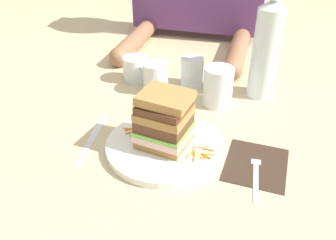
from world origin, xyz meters
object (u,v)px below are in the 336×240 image
napkin_dark (256,164)px  water_bottle (266,49)px  sandwich (164,120)px  fork (256,170)px  empty_tumbler_0 (192,72)px  empty_tumbler_1 (156,78)px  empty_tumbler_2 (135,69)px  juice_glass (218,89)px  main_plate (164,146)px  knife (91,140)px

napkin_dark → water_bottle: (-0.01, 0.30, 0.13)m
sandwich → fork: size_ratio=0.74×
napkin_dark → empty_tumbler_0: bearing=123.7°
napkin_dark → empty_tumbler_1: empty_tumbler_1 is taller
empty_tumbler_1 → empty_tumbler_2: bearing=147.3°
juice_glass → fork: bearing=-64.1°
napkin_dark → empty_tumbler_1: size_ratio=1.70×
main_plate → sandwich: size_ratio=2.06×
sandwich → knife: (-0.17, -0.02, -0.07)m
sandwich → empty_tumbler_2: bearing=120.6°
juice_glass → empty_tumbler_2: bearing=164.0°
main_plate → empty_tumbler_1: 0.27m
napkin_dark → fork: 0.02m
water_bottle → empty_tumbler_0: bearing=178.7°
sandwich → water_bottle: (0.18, 0.30, 0.06)m
juice_glass → empty_tumbler_2: juice_glass is taller
sandwich → empty_tumbler_0: size_ratio=1.47×
water_bottle → knife: bearing=-137.6°
main_plate → empty_tumbler_0: (-0.01, 0.31, 0.03)m
sandwich → empty_tumbler_0: sandwich is taller
fork → water_bottle: (-0.01, 0.33, 0.13)m
napkin_dark → juice_glass: size_ratio=1.40×
knife → juice_glass: 0.35m
sandwich → juice_glass: size_ratio=1.20×
sandwich → juice_glass: 0.24m
knife → empty_tumbler_0: empty_tumbler_0 is taller
main_plate → napkin_dark: bearing=0.2°
water_bottle → napkin_dark: bearing=-87.5°
water_bottle → empty_tumbler_2: 0.37m
empty_tumbler_2 → main_plate: bearing=-59.5°
sandwich → empty_tumbler_2: sandwich is taller
empty_tumbler_1 → main_plate: bearing=-68.6°
sandwich → fork: bearing=-6.5°
water_bottle → empty_tumbler_2: water_bottle is taller
empty_tumbler_0 → napkin_dark: bearing=-56.3°
main_plate → empty_tumbler_0: size_ratio=3.04×
main_plate → empty_tumbler_2: 0.34m
main_plate → empty_tumbler_2: (-0.17, 0.30, 0.03)m
napkin_dark → juice_glass: (-0.12, 0.22, 0.04)m
water_bottle → empty_tumbler_1: size_ratio=3.49×
main_plate → empty_tumbler_2: size_ratio=3.52×
main_plate → empty_tumbler_1: empty_tumbler_1 is taller
empty_tumbler_0 → fork: bearing=-58.0°
napkin_dark → juice_glass: juice_glass is taller
main_plate → fork: bearing=-6.2°
napkin_dark → fork: size_ratio=0.86×
napkin_dark → knife: (-0.37, -0.02, 0.00)m
sandwich → empty_tumbler_1: (-0.10, 0.25, -0.03)m
sandwich → fork: 0.21m
empty_tumbler_1 → empty_tumbler_2: (-0.08, 0.05, -0.01)m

